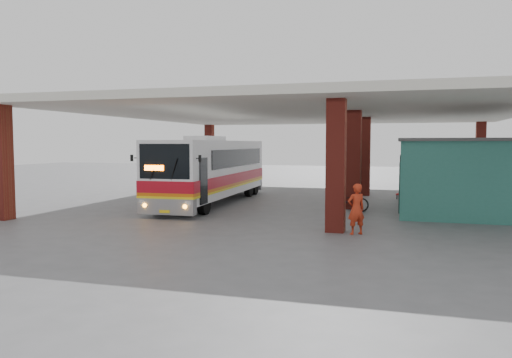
{
  "coord_description": "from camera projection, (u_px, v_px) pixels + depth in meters",
  "views": [
    {
      "loc": [
        5.15,
        -19.34,
        2.91
      ],
      "look_at": [
        -0.63,
        0.0,
        1.46
      ],
      "focal_mm": 35.0,
      "sensor_mm": 36.0,
      "label": 1
    }
  ],
  "objects": [
    {
      "name": "pedestrian",
      "position": [
        356.0,
        209.0,
        15.87
      ],
      "size": [
        0.71,
        0.66,
        1.64
      ],
      "primitive_type": "imported",
      "rotation": [
        0.0,
        0.0,
        3.75
      ],
      "color": "#B82E17",
      "rests_on": "ground"
    },
    {
      "name": "ground",
      "position": [
        271.0,
        215.0,
        20.16
      ],
      "size": [
        90.0,
        90.0,
        0.0
      ],
      "primitive_type": "plane",
      "color": "#515154",
      "rests_on": "ground"
    },
    {
      "name": "canopy_roof",
      "position": [
        312.0,
        113.0,
        25.91
      ],
      "size": [
        21.0,
        23.0,
        0.3
      ],
      "primitive_type": "cube",
      "color": "silver",
      "rests_on": "brick_columns"
    },
    {
      "name": "shop_building",
      "position": [
        460.0,
        174.0,
        21.73
      ],
      "size": [
        5.2,
        8.2,
        3.11
      ],
      "color": "#2D7163",
      "rests_on": "ground"
    },
    {
      "name": "red_chair",
      "position": [
        403.0,
        191.0,
        26.0
      ],
      "size": [
        0.53,
        0.53,
        0.89
      ],
      "rotation": [
        0.0,
        0.0,
        -0.15
      ],
      "color": "red",
      "rests_on": "ground"
    },
    {
      "name": "brick_columns",
      "position": [
        325.0,
        158.0,
        24.38
      ],
      "size": [
        20.1,
        21.6,
        4.35
      ],
      "color": "maroon",
      "rests_on": "ground"
    },
    {
      "name": "motorcycle",
      "position": [
        348.0,
        200.0,
        21.44
      ],
      "size": [
        1.81,
        0.8,
        0.92
      ],
      "primitive_type": "imported",
      "rotation": [
        0.0,
        0.0,
        1.46
      ],
      "color": "black",
      "rests_on": "ground"
    },
    {
      "name": "coach_bus",
      "position": [
        212.0,
        170.0,
        24.18
      ],
      "size": [
        2.81,
        11.22,
        3.24
      ],
      "rotation": [
        0.0,
        0.0,
        0.04
      ],
      "color": "white",
      "rests_on": "ground"
    }
  ]
}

